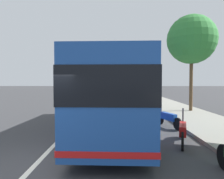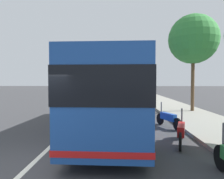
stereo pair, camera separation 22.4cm
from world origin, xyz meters
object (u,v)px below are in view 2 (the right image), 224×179
object	(u,v)px
motorcycle_angled	(168,118)
car_behind_bus	(118,89)
motorcycle_by_tree	(181,131)
roadside_tree_mid_block	(193,39)
coach_bus	(114,92)
car_ahead_same_lane	(85,93)
car_far_distant	(93,91)

from	to	relation	value
motorcycle_angled	car_behind_bus	xyz separation A→B (m)	(35.46, 2.63, 0.20)
motorcycle_by_tree	roadside_tree_mid_block	distance (m)	10.11
car_behind_bus	roadside_tree_mid_block	xyz separation A→B (m)	(-30.21, -5.69, 4.84)
roadside_tree_mid_block	coach_bus	bearing A→B (deg)	134.59
motorcycle_by_tree	motorcycle_angled	size ratio (longest dim) A/B	1.08
motorcycle_by_tree	motorcycle_angled	world-z (taller)	motorcycle_by_tree
coach_bus	car_ahead_same_lane	bearing A→B (deg)	14.87
car_behind_bus	car_far_distant	distance (m)	9.20
car_ahead_same_lane	roadside_tree_mid_block	size ratio (longest dim) A/B	0.55
car_ahead_same_lane	roadside_tree_mid_block	bearing A→B (deg)	40.24
motorcycle_by_tree	car_ahead_same_lane	bearing A→B (deg)	36.17
car_far_distant	roadside_tree_mid_block	xyz separation A→B (m)	(-22.27, -10.33, 4.78)
car_far_distant	car_behind_bus	bearing A→B (deg)	151.15
motorcycle_by_tree	motorcycle_angled	xyz separation A→B (m)	(2.89, -0.19, -0.01)
coach_bus	car_behind_bus	distance (m)	35.98
car_ahead_same_lane	roadside_tree_mid_block	distance (m)	18.38
coach_bus	motorcycle_angled	world-z (taller)	coach_bus
coach_bus	car_behind_bus	xyz separation A→B (m)	(35.96, -0.14, -1.19)
coach_bus	roadside_tree_mid_block	world-z (taller)	roadside_tree_mid_block
car_ahead_same_lane	coach_bus	bearing A→B (deg)	17.07
coach_bus	car_behind_bus	world-z (taller)	coach_bus
motorcycle_angled	motorcycle_by_tree	bearing A→B (deg)	155.03
car_far_distant	car_ahead_same_lane	bearing A→B (deg)	0.26
car_ahead_same_lane	car_far_distant	world-z (taller)	car_ahead_same_lane
coach_bus	motorcycle_by_tree	bearing A→B (deg)	-131.10
motorcycle_angled	car_far_distant	world-z (taller)	car_far_distant
motorcycle_by_tree	roadside_tree_mid_block	xyz separation A→B (m)	(8.14, -3.26, 5.04)
car_behind_bus	roadside_tree_mid_block	bearing A→B (deg)	-164.86
car_far_distant	motorcycle_by_tree	bearing A→B (deg)	14.55
car_behind_bus	car_far_distant	size ratio (longest dim) A/B	1.09
car_behind_bus	motorcycle_by_tree	bearing A→B (deg)	-171.90
motorcycle_angled	car_ahead_same_lane	world-z (taller)	car_ahead_same_lane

